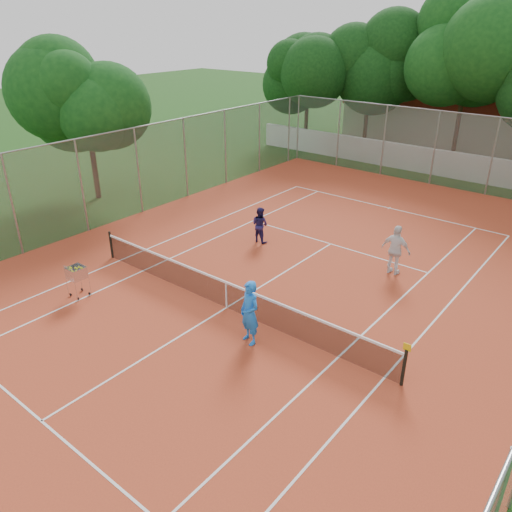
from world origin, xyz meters
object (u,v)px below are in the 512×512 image
Objects in this scene: player_far_right at (396,250)px; ball_hopper at (78,280)px; player_far_left at (260,225)px; clubhouse at (470,111)px; tennis_net at (226,294)px; player_near at (250,313)px.

ball_hopper is (-7.45, -8.08, -0.34)m from player_far_right.
clubhouse is at bearing -90.51° from player_far_left.
tennis_net is 2.05m from player_near.
player_far_right is at bearing -77.69° from clubhouse.
tennis_net is 5.00m from ball_hopper.
player_far_right is (1.36, 6.54, -0.04)m from player_near.
clubhouse is 10.99× the size of player_far_left.
ball_hopper is (-6.09, -1.54, -0.38)m from player_near.
player_near is at bearing 36.71° from ball_hopper.
player_far_right is (5.11, -23.42, -1.25)m from clubhouse.
player_far_left is (-0.44, -24.21, -1.43)m from clubhouse.
clubhouse reaches higher than player_far_right.
player_near is at bearing 126.63° from player_far_left.
ball_hopper reaches higher than tennis_net.
player_near is at bearing -28.72° from tennis_net.
player_far_left is (-4.19, 5.75, -0.22)m from player_near.
player_far_left is 5.61m from player_far_right.
player_far_left is at bearing 97.92° from ball_hopper.
clubhouse reaches higher than player_far_left.
player_near is 1.29× the size of player_far_left.
tennis_net is at bearing -86.05° from clubhouse.
player_far_right is 10.99m from ball_hopper.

